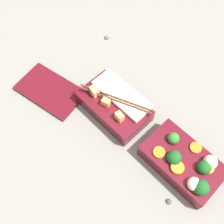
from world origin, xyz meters
TOP-DOWN VIEW (x-y plane):
  - ground_plane at (0.00, 0.00)m, footprint 3.00×3.00m
  - bento_tray_vegetable at (-0.13, -0.01)m, footprint 0.21×0.12m
  - bento_tray_rice at (0.12, -0.01)m, footprint 0.21×0.12m
  - bento_lid at (0.30, 0.10)m, footprint 0.22×0.16m
  - pebble_0 at (-0.17, 0.09)m, footprint 0.01×0.01m
  - pebble_1 at (0.35, -0.19)m, footprint 0.02×0.02m

SIDE VIEW (x-z plane):
  - ground_plane at x=0.00m, z-range 0.00..0.00m
  - pebble_0 at x=-0.17m, z-range 0.00..0.01m
  - pebble_1 at x=0.35m, z-range 0.00..0.01m
  - bento_lid at x=0.30m, z-range 0.00..0.01m
  - bento_tray_rice at x=0.12m, z-range -0.01..0.07m
  - bento_tray_vegetable at x=-0.13m, z-range -0.01..0.07m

